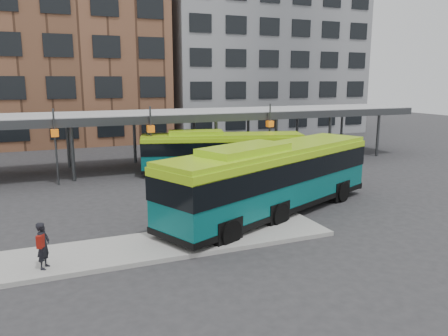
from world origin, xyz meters
TOP-DOWN VIEW (x-y plane):
  - ground at (0.00, 0.00)m, footprint 120.00×120.00m
  - boarding_island at (-5.50, -3.00)m, footprint 14.00×3.00m
  - canopy at (-0.06, 12.87)m, footprint 40.00×6.53m
  - building_brick at (-10.00, 32.00)m, footprint 26.00×14.00m
  - building_grey at (16.00, 32.00)m, footprint 24.00×14.00m
  - bus_front at (0.55, -0.81)m, footprint 13.23×7.96m
  - bus_rear at (1.82, 8.95)m, footprint 11.39×5.37m
  - pedestrian at (-9.91, -3.75)m, footprint 0.60×0.70m
  - bike_rack at (12.27, 11.86)m, footprint 4.55×1.30m

SIDE VIEW (x-z plane):
  - ground at x=0.00m, z-range 0.00..0.00m
  - boarding_island at x=-5.50m, z-range 0.00..0.18m
  - bike_rack at x=12.27m, z-range -0.04..1.00m
  - pedestrian at x=-9.91m, z-range 0.19..1.83m
  - bus_rear at x=1.82m, z-range 0.06..3.14m
  - bus_front at x=0.55m, z-range 0.08..3.72m
  - canopy at x=-0.06m, z-range 1.51..6.31m
  - building_grey at x=16.00m, z-range 0.00..20.00m
  - building_brick at x=-10.00m, z-range 0.00..22.00m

